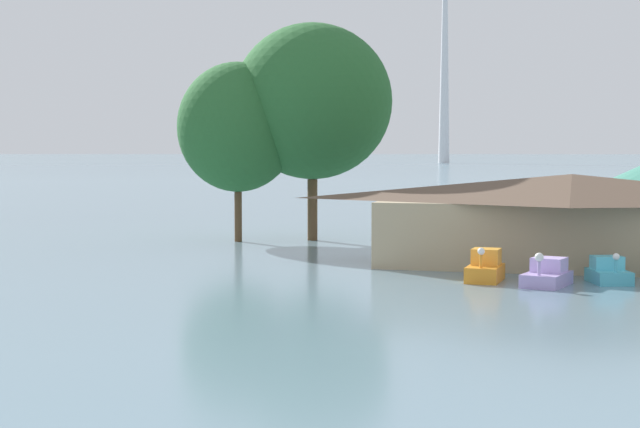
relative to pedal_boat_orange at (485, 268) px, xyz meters
name	(u,v)px	position (x,y,z in m)	size (l,w,h in m)	color
pedal_boat_orange	(485,268)	(0.00, 0.00, 0.00)	(1.55, 2.59, 1.56)	orange
pedal_boat_lavender	(547,275)	(2.67, -0.82, -0.09)	(2.17, 2.97, 1.50)	#B299D8
pedal_boat_cyan	(608,272)	(5.18, 0.73, -0.10)	(2.07, 2.54, 1.38)	#4CB7CC
boathouse	(571,218)	(3.50, 6.37, 1.82)	(19.87, 7.83, 4.53)	tan
shoreline_tree_tall_left	(238,127)	(-16.66, 14.83, 6.52)	(7.45, 7.45, 11.08)	brown
shoreline_tree_mid	(312,101)	(-12.45, 16.85, 8.14)	(9.95, 9.95, 13.56)	brown
distant_broadcast_tower	(445,1)	(-50.29, 345.42, 61.72)	(7.67, 7.67, 151.96)	silver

